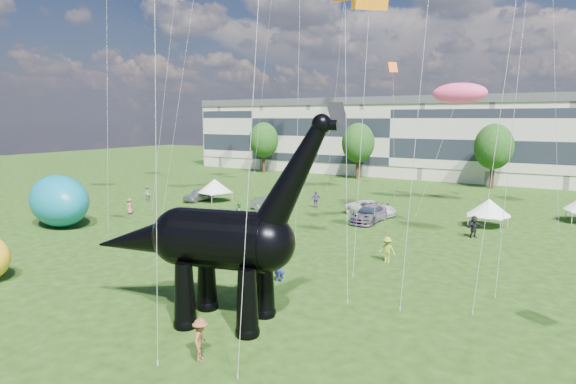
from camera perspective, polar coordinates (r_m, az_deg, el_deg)
The scene contains 14 objects.
ground at distance 27.20m, azimuth -13.00°, elevation -12.35°, with size 220.00×220.00×0.00m, color #16330C.
terrace_row at distance 84.23m, azimuth 13.22°, elevation 6.04°, with size 78.00×11.00×12.00m, color beige.
tree_far_left at distance 85.75m, azimuth -2.91°, elevation 6.50°, with size 5.20×5.20×9.44m.
tree_mid_left at distance 77.17m, azimuth 8.31°, elevation 6.17°, with size 5.20×5.20×9.44m.
tree_mid_right at distance 71.83m, azimuth 23.24°, elevation 5.36°, with size 5.20×5.20×9.44m.
dinosaur_sculpture at distance 23.15m, azimuth -8.78°, elevation -5.90°, with size 12.56×4.96×10.27m.
car_silver at distance 57.60m, azimuth -10.53°, elevation -0.33°, with size 1.70×4.22×1.44m, color silver.
car_grey at distance 50.58m, azimuth -1.98°, elevation -1.42°, with size 1.58×4.52×1.49m, color slate.
car_white at distance 49.08m, azimuth 9.83°, elevation -1.89°, with size 2.39×5.19×1.44m, color white.
car_dark at distance 45.77m, azimuth 9.59°, elevation -2.59°, with size 2.16×5.30×1.54m, color #595960.
gazebo_near at distance 46.44m, azimuth 22.72°, elevation -1.69°, with size 4.05×4.05×2.57m.
gazebo_left at distance 56.56m, azimuth -8.68°, elevation 0.73°, with size 4.72×4.72×2.67m.
inflatable_teal at distance 47.86m, azimuth -25.50°, elevation -0.94°, with size 7.44×4.65×4.65m, color #0C7793.
visitors at distance 39.63m, azimuth 0.99°, elevation -4.08°, with size 46.73×37.68×1.84m.
Camera 1 is at (17.86, -18.07, 9.71)m, focal length 30.00 mm.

